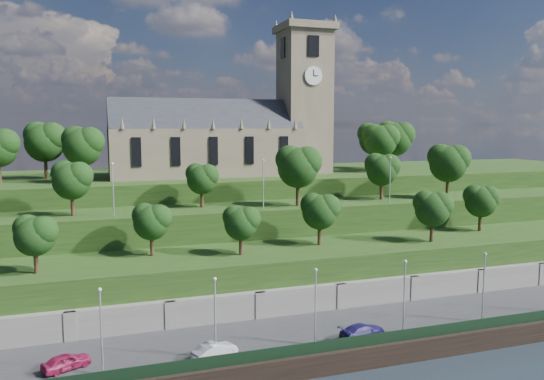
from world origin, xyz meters
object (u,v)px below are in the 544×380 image
object	(u,v)px
car_middle	(214,350)
car_right	(363,331)
car_left	(66,361)
church	(233,131)

from	to	relation	value
car_middle	car_right	xyz separation A→B (m)	(15.31, -0.24, 0.03)
car_left	car_middle	distance (m)	13.14
car_left	car_right	xyz separation A→B (m)	(28.32, -2.09, 0.03)
church	car_left	size ratio (longest dim) A/B	9.11
church	car_middle	distance (m)	49.25
car_middle	car_right	distance (m)	15.31
car_left	car_middle	size ratio (longest dim) A/B	0.96
car_middle	car_right	bearing A→B (deg)	-112.23
car_left	car_right	size ratio (longest dim) A/B	0.82
car_middle	car_right	size ratio (longest dim) A/B	0.85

